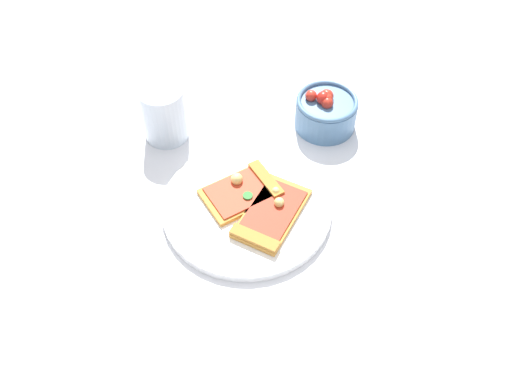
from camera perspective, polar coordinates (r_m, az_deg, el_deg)
The scene contains 6 objects.
ground_plane at distance 0.89m, azimuth 0.27°, elevation -3.17°, with size 2.40×2.40×0.00m, color silver.
plate at distance 0.90m, azimuth -0.93°, elevation -1.48°, with size 0.28×0.28×0.01m, color white.
pizza_slice_near at distance 0.88m, azimuth 1.39°, elevation -2.43°, with size 0.16×0.15×0.02m.
pizza_slice_far at distance 0.91m, azimuth -1.12°, elevation 0.23°, with size 0.11×0.14×0.03m.
salad_bowl at distance 1.03m, azimuth 7.15°, elevation 8.21°, with size 0.11×0.11×0.08m.
soda_glass at distance 1.00m, azimuth -9.35°, elevation 7.75°, with size 0.08×0.08×0.10m.
Camera 1 is at (-0.51, 0.14, 0.72)m, focal length 39.13 mm.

